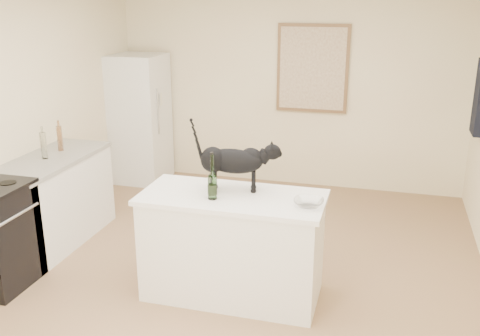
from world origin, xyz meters
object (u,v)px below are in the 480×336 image
Objects in this scene: fridge at (139,119)px; black_cat at (233,164)px; wine_bottle at (212,179)px; glass_bowl at (309,203)px.

fridge reaches higher than black_cat.
wine_bottle reaches higher than glass_bowl.
wine_bottle is 0.77m from glass_bowl.
fridge is 7.43× the size of glass_bowl.
glass_bowl is (2.68, -2.62, 0.08)m from fridge.
fridge is at bearing 135.61° from glass_bowl.
black_cat is at bearing 164.18° from glass_bowl.
fridge is 3.30m from wine_bottle.
fridge is 5.04× the size of wine_bottle.
fridge is 3.75m from glass_bowl.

